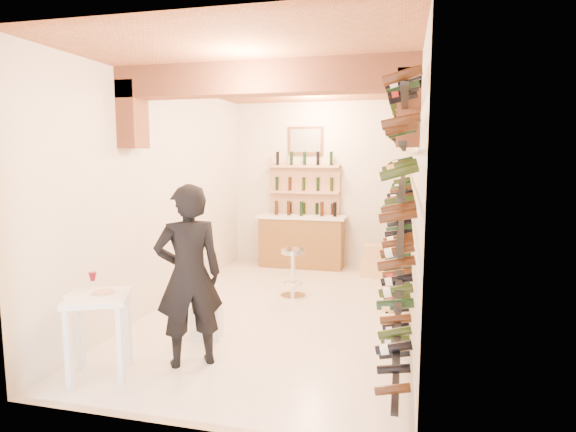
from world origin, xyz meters
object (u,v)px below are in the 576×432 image
object	(u,v)px
wine_rack	(397,203)
white_stool	(207,320)
back_counter	(302,240)
tasting_table	(98,310)
chrome_barstool	(293,269)
crate_lower	(377,268)
person	(189,276)

from	to	relation	value
wine_rack	white_stool	size ratio (longest dim) A/B	13.41
back_counter	tasting_table	xyz separation A→B (m)	(-0.94, -5.02, 0.14)
chrome_barstool	crate_lower	distance (m)	1.98
crate_lower	back_counter	bearing A→B (deg)	163.18
chrome_barstool	back_counter	bearing A→B (deg)	98.35
tasting_table	crate_lower	xyz separation A→B (m)	(2.42, 4.58, -0.52)
chrome_barstool	crate_lower	world-z (taller)	chrome_barstool
person	tasting_table	bearing A→B (deg)	-1.47
back_counter	crate_lower	size ratio (longest dim) A/B	3.33
back_counter	tasting_table	size ratio (longest dim) A/B	1.70
wine_rack	chrome_barstool	distance (m)	2.01
back_counter	white_stool	bearing A→B (deg)	-94.87
wine_rack	back_counter	bearing A→B (deg)	124.66
back_counter	crate_lower	world-z (taller)	back_counter
wine_rack	chrome_barstool	world-z (taller)	wine_rack
back_counter	chrome_barstool	xyz separation A→B (m)	(0.29, -2.00, -0.10)
tasting_table	chrome_barstool	world-z (taller)	tasting_table
wine_rack	white_stool	distance (m)	2.81
crate_lower	wine_rack	bearing A→B (deg)	-81.01
person	chrome_barstool	bearing A→B (deg)	-135.29
back_counter	person	xyz separation A→B (m)	(-0.20, -4.55, 0.41)
tasting_table	crate_lower	bearing A→B (deg)	37.54
person	wine_rack	bearing A→B (deg)	-171.17
white_stool	chrome_barstool	xyz separation A→B (m)	(0.62, 1.85, 0.22)
tasting_table	crate_lower	size ratio (longest dim) A/B	1.96
white_stool	tasting_table	bearing A→B (deg)	-117.55
wine_rack	back_counter	size ratio (longest dim) A/B	3.35
crate_lower	white_stool	bearing A→B (deg)	-118.03
chrome_barstool	white_stool	bearing A→B (deg)	-108.62
wine_rack	person	distance (m)	2.85
back_counter	chrome_barstool	world-z (taller)	back_counter
back_counter	person	world-z (taller)	person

